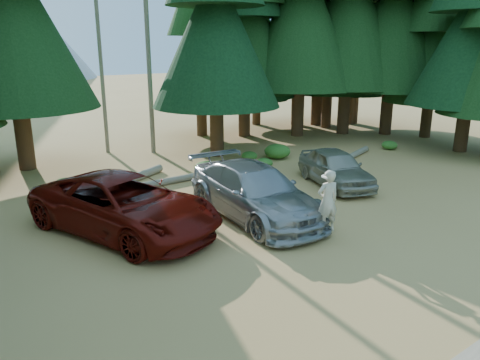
# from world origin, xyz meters

# --- Properties ---
(ground) EXTENTS (160.00, 160.00, 0.00)m
(ground) POSITION_xyz_m (0.00, 0.00, 0.00)
(ground) COLOR tan
(ground) RESTS_ON ground
(forest_belt_north) EXTENTS (36.00, 7.00, 22.00)m
(forest_belt_north) POSITION_xyz_m (0.00, 15.00, 0.00)
(forest_belt_north) COLOR black
(forest_belt_north) RESTS_ON ground
(snag_front) EXTENTS (0.24, 0.24, 12.00)m
(snag_front) POSITION_xyz_m (0.80, 14.50, 6.00)
(snag_front) COLOR #72695B
(snag_front) RESTS_ON ground
(snag_back) EXTENTS (0.20, 0.20, 10.00)m
(snag_back) POSITION_xyz_m (-1.20, 16.00, 5.00)
(snag_back) COLOR #72695B
(snag_back) RESTS_ON ground
(red_pickup) EXTENTS (4.91, 7.11, 1.80)m
(red_pickup) POSITION_xyz_m (-4.97, 4.75, 0.90)
(red_pickup) COLOR #610E08
(red_pickup) RESTS_ON ground
(silver_minivan_center) EXTENTS (3.00, 6.28, 1.77)m
(silver_minivan_center) POSITION_xyz_m (-0.86, 3.43, 0.88)
(silver_minivan_center) COLOR #A0A2A8
(silver_minivan_center) RESTS_ON ground
(silver_minivan_right) EXTENTS (3.23, 4.81, 1.52)m
(silver_minivan_right) POSITION_xyz_m (4.15, 4.36, 0.76)
(silver_minivan_right) COLOR #A7A595
(silver_minivan_right) RESTS_ON ground
(frisbee_player) EXTENTS (0.79, 0.61, 1.92)m
(frisbee_player) POSITION_xyz_m (-0.26, 0.67, 1.19)
(frisbee_player) COLOR beige
(frisbee_player) RESTS_ON ground
(log_left) EXTENTS (4.44, 2.53, 0.34)m
(log_left) POSITION_xyz_m (-2.91, 9.56, 0.17)
(log_left) COLOR #72695B
(log_left) RESTS_ON ground
(log_mid) EXTENTS (3.52, 0.31, 0.29)m
(log_mid) POSITION_xyz_m (-1.89, 8.59, 0.14)
(log_mid) COLOR #72695B
(log_mid) RESTS_ON ground
(log_right) EXTENTS (4.50, 1.84, 0.30)m
(log_right) POSITION_xyz_m (8.18, 7.00, 0.15)
(log_right) COLOR #72695B
(log_right) RESTS_ON ground
(shrub_far_left) EXTENTS (1.14, 1.14, 0.63)m
(shrub_far_left) POSITION_xyz_m (-4.14, 9.79, 0.31)
(shrub_far_left) COLOR #235D1C
(shrub_far_left) RESTS_ON ground
(shrub_left) EXTENTS (1.07, 1.07, 0.59)m
(shrub_left) POSITION_xyz_m (-5.24, 10.00, 0.29)
(shrub_left) COLOR #235D1C
(shrub_left) RESTS_ON ground
(shrub_center_left) EXTENTS (1.13, 1.13, 0.62)m
(shrub_center_left) POSITION_xyz_m (0.69, 8.92, 0.31)
(shrub_center_left) COLOR #235D1C
(shrub_center_left) RESTS_ON ground
(shrub_center_right) EXTENTS (0.82, 0.82, 0.45)m
(shrub_center_right) POSITION_xyz_m (3.62, 8.39, 0.23)
(shrub_center_right) COLOR #235D1C
(shrub_center_right) RESTS_ON ground
(shrub_right) EXTENTS (0.81, 0.81, 0.45)m
(shrub_right) POSITION_xyz_m (3.95, 9.98, 0.22)
(shrub_right) COLOR #235D1C
(shrub_right) RESTS_ON ground
(shrub_far_right) EXTENTS (1.34, 1.34, 0.74)m
(shrub_far_right) POSITION_xyz_m (5.36, 9.45, 0.37)
(shrub_far_right) COLOR #235D1C
(shrub_far_right) RESTS_ON ground
(shrub_edge_east) EXTENTS (0.87, 0.87, 0.48)m
(shrub_edge_east) POSITION_xyz_m (11.85, 7.34, 0.24)
(shrub_edge_east) COLOR #235D1C
(shrub_edge_east) RESTS_ON ground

